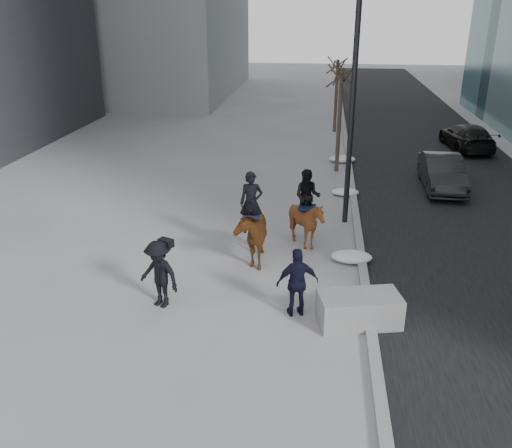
# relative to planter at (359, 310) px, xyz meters

# --- Properties ---
(ground) EXTENTS (120.00, 120.00, 0.00)m
(ground) POSITION_rel_planter_xyz_m (-2.73, 1.08, -0.38)
(ground) COLOR gray
(ground) RESTS_ON ground
(road) EXTENTS (8.00, 90.00, 0.01)m
(road) POSITION_rel_planter_xyz_m (4.27, 11.08, -0.37)
(road) COLOR black
(road) RESTS_ON ground
(curb) EXTENTS (0.25, 90.00, 0.12)m
(curb) POSITION_rel_planter_xyz_m (0.27, 11.08, -0.32)
(curb) COLOR gray
(curb) RESTS_ON ground
(planter) EXTENTS (2.06, 1.36, 0.76)m
(planter) POSITION_rel_planter_xyz_m (0.00, 0.00, 0.00)
(planter) COLOR gray
(planter) RESTS_ON ground
(car_near) EXTENTS (1.55, 4.20, 1.37)m
(car_near) POSITION_rel_planter_xyz_m (3.88, 10.70, 0.31)
(car_near) COLOR black
(car_near) RESTS_ON ground
(car_far) EXTENTS (2.26, 4.67, 1.31)m
(car_far) POSITION_rel_planter_xyz_m (6.44, 17.61, 0.28)
(car_far) COLOR black
(car_far) RESTS_ON ground
(tree_near) EXTENTS (1.20, 1.20, 5.05)m
(tree_near) POSITION_rel_planter_xyz_m (-0.33, 12.76, 2.15)
(tree_near) COLOR #32251D
(tree_near) RESTS_ON ground
(tree_far) EXTENTS (1.20, 1.20, 4.58)m
(tree_far) POSITION_rel_planter_xyz_m (-0.33, 21.10, 1.91)
(tree_far) COLOR #372A20
(tree_far) RESTS_ON ground
(mounted_left) EXTENTS (1.19, 2.16, 2.66)m
(mounted_left) POSITION_rel_planter_xyz_m (-2.98, 3.14, 0.61)
(mounted_left) COLOR #4B2C0F
(mounted_left) RESTS_ON ground
(mounted_right) EXTENTS (1.48, 1.61, 2.45)m
(mounted_right) POSITION_rel_planter_xyz_m (-1.41, 4.30, 0.61)
(mounted_right) COLOR #4D2B0F
(mounted_right) RESTS_ON ground
(feeder) EXTENTS (1.11, 1.00, 1.75)m
(feeder) POSITION_rel_planter_xyz_m (-1.48, 0.24, 0.50)
(feeder) COLOR black
(feeder) RESTS_ON ground
(camera_crew) EXTENTS (1.30, 1.06, 1.75)m
(camera_crew) POSITION_rel_planter_xyz_m (-4.88, 0.25, 0.51)
(camera_crew) COLOR black
(camera_crew) RESTS_ON ground
(lamppost) EXTENTS (0.25, 2.73, 9.09)m
(lamppost) POSITION_rel_planter_xyz_m (-0.13, 6.30, 4.62)
(lamppost) COLOR black
(lamppost) RESTS_ON ground
(snow_piles) EXTENTS (1.25, 14.68, 0.32)m
(snow_piles) POSITION_rel_planter_xyz_m (-0.03, 6.98, -0.23)
(snow_piles) COLOR silver
(snow_piles) RESTS_ON ground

